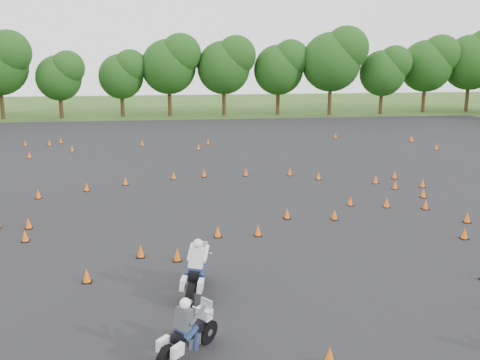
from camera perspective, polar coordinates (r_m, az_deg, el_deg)
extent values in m
plane|color=#2D5119|center=(22.49, 1.28, -5.38)|extent=(140.00, 140.00, 0.00)
plane|color=black|center=(28.18, -0.51, -1.40)|extent=(62.00, 62.00, 0.00)
cone|color=#F15A0A|center=(32.57, 16.18, 0.53)|extent=(0.26, 0.26, 0.45)
cone|color=#F15A0A|center=(42.69, -3.43, 4.09)|extent=(0.26, 0.26, 0.45)
cone|color=#F15A0A|center=(25.40, 23.08, -3.71)|extent=(0.26, 0.26, 0.45)
cone|color=#F15A0A|center=(31.33, -7.09, 0.47)|extent=(0.26, 0.26, 0.45)
cone|color=#F15A0A|center=(45.55, -18.58, 4.00)|extent=(0.26, 0.26, 0.45)
cone|color=#F15A0A|center=(28.82, 18.98, -1.36)|extent=(0.26, 0.26, 0.45)
cone|color=#F15A0A|center=(46.09, 17.85, 4.16)|extent=(0.26, 0.26, 0.45)
cone|color=#F15A0A|center=(31.96, 0.62, 0.83)|extent=(0.26, 0.26, 0.45)
cone|color=#F15A0A|center=(45.28, -21.94, 3.67)|extent=(0.26, 0.26, 0.45)
cone|color=#F15A0A|center=(21.62, -2.38, -5.54)|extent=(0.26, 0.26, 0.45)
cone|color=#F15A0A|center=(19.91, -10.55, -7.49)|extent=(0.26, 0.26, 0.45)
cone|color=#F15A0A|center=(44.73, -19.67, 3.75)|extent=(0.26, 0.26, 0.45)
cone|color=#F15A0A|center=(18.27, -16.04, -9.80)|extent=(0.26, 0.26, 0.45)
cone|color=#F15A0A|center=(32.23, 5.33, 0.89)|extent=(0.26, 0.26, 0.45)
cone|color=#F15A0A|center=(46.34, 17.79, 4.22)|extent=(0.26, 0.26, 0.45)
cone|color=#F15A0A|center=(30.10, 16.22, -0.53)|extent=(0.26, 0.26, 0.45)
cone|color=#F15A0A|center=(40.48, -4.44, 3.54)|extent=(0.26, 0.26, 0.45)
cone|color=#F15A0A|center=(21.74, 1.94, -5.42)|extent=(0.26, 0.26, 0.45)
cone|color=#F15A0A|center=(40.01, -21.57, 2.49)|extent=(0.26, 0.26, 0.45)
cone|color=#F15A0A|center=(26.76, 19.20, -2.51)|extent=(0.26, 0.26, 0.45)
cone|color=#F15A0A|center=(31.37, 8.38, 0.44)|extent=(0.26, 0.26, 0.45)
cone|color=#F15A0A|center=(26.53, 15.39, -2.36)|extent=(0.26, 0.26, 0.45)
cone|color=#F15A0A|center=(42.66, -10.41, 3.88)|extent=(0.26, 0.26, 0.45)
cone|color=#F15A0A|center=(30.96, 18.91, -0.34)|extent=(0.26, 0.26, 0.45)
cone|color=#F15A0A|center=(46.34, 10.14, 4.66)|extent=(0.26, 0.26, 0.45)
cone|color=#F15A0A|center=(30.46, -12.13, -0.12)|extent=(0.26, 0.26, 0.45)
cone|color=#F15A0A|center=(31.11, 14.27, 0.05)|extent=(0.26, 0.26, 0.45)
cone|color=#F15A0A|center=(28.98, -20.73, -1.43)|extent=(0.26, 0.26, 0.45)
cone|color=#F15A0A|center=(24.14, 10.06, -3.67)|extent=(0.26, 0.26, 0.45)
cone|color=#F15A0A|center=(29.66, -16.05, -0.73)|extent=(0.26, 0.26, 0.45)
cone|color=#F15A0A|center=(26.44, 11.68, -2.21)|extent=(0.26, 0.26, 0.45)
cone|color=#F15A0A|center=(22.75, -21.95, -5.57)|extent=(0.26, 0.26, 0.45)
cone|color=#F15A0A|center=(13.62, 9.55, -18.04)|extent=(0.26, 0.26, 0.45)
cone|color=#F15A0A|center=(41.51, -17.48, 3.20)|extent=(0.26, 0.26, 0.45)
cone|color=#F15A0A|center=(23.20, 22.84, -5.28)|extent=(0.26, 0.26, 0.45)
cone|color=#F15A0A|center=(43.01, 20.22, 3.33)|extent=(0.26, 0.26, 0.45)
cone|color=#F15A0A|center=(31.79, -3.85, 0.73)|extent=(0.26, 0.26, 0.45)
cone|color=#F15A0A|center=(19.39, -6.71, -7.94)|extent=(0.26, 0.26, 0.45)
cone|color=#F15A0A|center=(24.32, -21.64, -4.32)|extent=(0.26, 0.26, 0.45)
cone|color=#F15A0A|center=(14.33, -5.85, -16.19)|extent=(0.26, 0.26, 0.45)
cone|color=#F15A0A|center=(23.99, 5.05, -3.61)|extent=(0.26, 0.26, 0.45)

